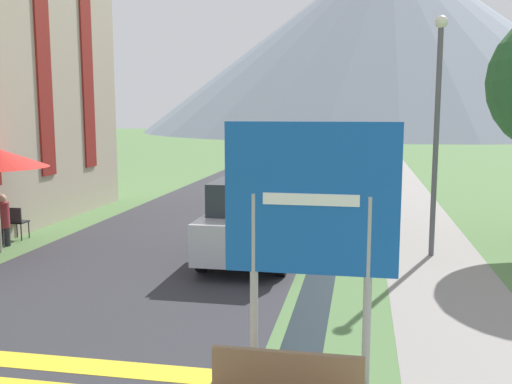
{
  "coord_description": "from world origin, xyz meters",
  "views": [
    {
      "loc": [
        1.96,
        -2.93,
        3.28
      ],
      "look_at": [
        -0.45,
        10.0,
        1.42
      ],
      "focal_mm": 40.0,
      "sensor_mm": 36.0,
      "label": 1
    }
  ],
  "objects_px": {
    "streetlamp": "(437,117)",
    "parked_car_far": "(293,176)",
    "road_sign": "(311,217)",
    "person_seated_far": "(3,217)",
    "parked_car_near": "(253,218)",
    "cafe_chair_far_left": "(17,220)"
  },
  "relations": [
    {
      "from": "cafe_chair_far_left",
      "to": "person_seated_far",
      "type": "distance_m",
      "value": 0.71
    },
    {
      "from": "parked_car_far",
      "to": "streetlamp",
      "type": "height_order",
      "value": "streetlamp"
    },
    {
      "from": "parked_car_near",
      "to": "cafe_chair_far_left",
      "type": "bearing_deg",
      "value": 173.68
    },
    {
      "from": "streetlamp",
      "to": "parked_car_far",
      "type": "bearing_deg",
      "value": 118.88
    },
    {
      "from": "streetlamp",
      "to": "road_sign",
      "type": "bearing_deg",
      "value": -108.27
    },
    {
      "from": "parked_car_far",
      "to": "streetlamp",
      "type": "distance_m",
      "value": 8.74
    },
    {
      "from": "cafe_chair_far_left",
      "to": "person_seated_far",
      "type": "relative_size",
      "value": 0.66
    },
    {
      "from": "parked_car_far",
      "to": "streetlamp",
      "type": "relative_size",
      "value": 0.76
    },
    {
      "from": "road_sign",
      "to": "cafe_chair_far_left",
      "type": "relative_size",
      "value": 3.72
    },
    {
      "from": "parked_car_near",
      "to": "streetlamp",
      "type": "bearing_deg",
      "value": 14.02
    },
    {
      "from": "cafe_chair_far_left",
      "to": "person_seated_far",
      "type": "height_order",
      "value": "person_seated_far"
    },
    {
      "from": "person_seated_far",
      "to": "parked_car_near",
      "type": "bearing_deg",
      "value": -0.25
    },
    {
      "from": "road_sign",
      "to": "parked_car_near",
      "type": "relative_size",
      "value": 0.74
    },
    {
      "from": "road_sign",
      "to": "person_seated_far",
      "type": "distance_m",
      "value": 9.93
    },
    {
      "from": "parked_car_far",
      "to": "person_seated_far",
      "type": "relative_size",
      "value": 3.14
    },
    {
      "from": "parked_car_near",
      "to": "person_seated_far",
      "type": "xyz_separation_m",
      "value": [
        -6.24,
        0.03,
        -0.2
      ]
    },
    {
      "from": "streetlamp",
      "to": "cafe_chair_far_left",
      "type": "bearing_deg",
      "value": -178.37
    },
    {
      "from": "cafe_chair_far_left",
      "to": "road_sign",
      "type": "bearing_deg",
      "value": -64.74
    },
    {
      "from": "streetlamp",
      "to": "person_seated_far",
      "type": "bearing_deg",
      "value": -174.6
    },
    {
      "from": "road_sign",
      "to": "person_seated_far",
      "type": "relative_size",
      "value": 2.46
    },
    {
      "from": "road_sign",
      "to": "streetlamp",
      "type": "xyz_separation_m",
      "value": [
        2.2,
        6.66,
        1.11
      ]
    },
    {
      "from": "parked_car_far",
      "to": "cafe_chair_far_left",
      "type": "distance_m",
      "value": 9.9
    }
  ]
}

